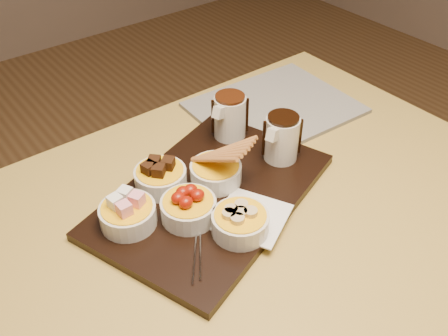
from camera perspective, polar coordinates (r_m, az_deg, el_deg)
dining_table at (r=1.00m, az=0.42°, el=-9.58°), size 1.20×0.80×0.75m
serving_board at (r=0.96m, az=-1.42°, el=-3.07°), size 0.53×0.43×0.02m
napkin at (r=0.90m, az=3.17°, el=-5.59°), size 0.16×0.16×0.00m
bowl_marshmallows at (r=0.89m, az=-10.91°, el=-5.34°), size 0.10×0.10×0.04m
bowl_cake at (r=0.96m, az=-7.25°, el=-1.19°), size 0.10×0.10×0.04m
bowl_strawberries at (r=0.89m, az=-4.07°, el=-4.73°), size 0.10×0.10×0.04m
bowl_biscotti at (r=0.96m, az=-0.94°, el=-0.61°), size 0.10×0.10×0.04m
bowl_bananas at (r=0.86m, az=1.86°, el=-6.33°), size 0.10×0.10×0.04m
pitcher_dark_chocolate at (r=1.01m, az=6.61°, el=3.34°), size 0.09×0.09×0.09m
pitcher_milk_chocolate at (r=1.07m, az=0.67°, el=5.82°), size 0.09×0.09×0.09m
fondue_skewers at (r=0.88m, az=-3.09°, el=-6.44°), size 0.22×0.19×0.01m
newspaper at (r=1.22m, az=5.79°, el=6.87°), size 0.38×0.31×0.01m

